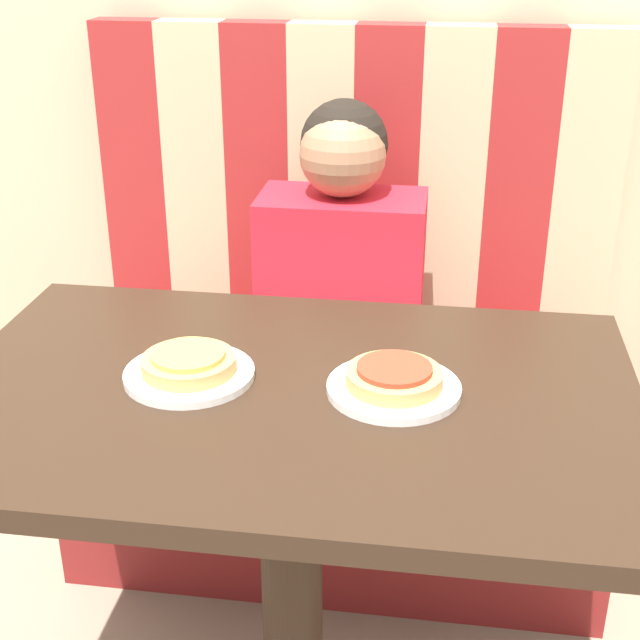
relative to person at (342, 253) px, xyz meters
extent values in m
cube|color=maroon|center=(0.00, 0.00, -0.52)|extent=(1.19, 0.54, 0.43)
cube|color=maroon|center=(-0.52, 0.23, 0.07)|extent=(0.15, 0.08, 0.75)
cube|color=tan|center=(-0.37, 0.23, 0.07)|extent=(0.15, 0.08, 0.75)
cube|color=maroon|center=(-0.22, 0.23, 0.07)|extent=(0.15, 0.08, 0.75)
cube|color=tan|center=(-0.07, 0.23, 0.07)|extent=(0.15, 0.08, 0.75)
cube|color=maroon|center=(0.07, 0.23, 0.07)|extent=(0.15, 0.08, 0.75)
cube|color=tan|center=(0.22, 0.23, 0.07)|extent=(0.15, 0.08, 0.75)
cube|color=maroon|center=(0.37, 0.23, 0.07)|extent=(0.15, 0.08, 0.75)
cube|color=tan|center=(0.52, 0.23, 0.07)|extent=(0.15, 0.08, 0.75)
cube|color=black|center=(0.00, -0.64, 0.01)|extent=(1.02, 0.67, 0.03)
cylinder|color=black|center=(0.00, -0.64, -0.37)|extent=(0.10, 0.10, 0.72)
cube|color=red|center=(0.00, 0.00, -0.09)|extent=(0.35, 0.20, 0.43)
sphere|color=#9E7051|center=(0.00, 0.00, 0.22)|extent=(0.18, 0.18, 0.18)
sphere|color=black|center=(0.00, 0.02, 0.23)|extent=(0.18, 0.18, 0.18)
cylinder|color=white|center=(-0.15, -0.63, 0.03)|extent=(0.20, 0.20, 0.01)
cylinder|color=white|center=(0.15, -0.63, 0.03)|extent=(0.20, 0.20, 0.01)
cylinder|color=tan|center=(-0.15, -0.63, 0.05)|extent=(0.14, 0.14, 0.02)
cylinder|color=gold|center=(-0.15, -0.63, 0.06)|extent=(0.11, 0.11, 0.01)
cylinder|color=tan|center=(0.15, -0.63, 0.05)|extent=(0.14, 0.14, 0.02)
cylinder|color=#B73823|center=(0.15, -0.63, 0.06)|extent=(0.11, 0.11, 0.01)
camera|label=1|loc=(0.21, -1.77, 0.66)|focal=50.00mm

